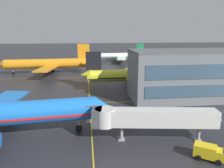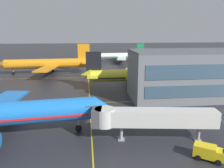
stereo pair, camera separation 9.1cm
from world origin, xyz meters
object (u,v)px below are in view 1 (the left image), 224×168
Objects in this scene: service_truck_red_van at (209,152)px; jet_bridge at (146,118)px; airliner_second_row at (138,75)px; airliner_third_row at (48,64)px; airliner_far_left_stand at (118,56)px.

service_truck_red_van is 0.21× the size of jet_bridge.
airliner_third_row reaches higher than airliner_second_row.
airliner_second_row is at bearing -91.85° from airliner_far_left_stand.
airliner_third_row is (-32.75, 27.60, 0.24)m from airliner_second_row.
airliner_far_left_stand reaches higher than jet_bridge.
airliner_second_row is at bearing -40.12° from airliner_third_row.
airliner_second_row reaches higher than service_truck_red_van.
airliner_far_left_stand is 7.66× the size of service_truck_red_van.
airliner_second_row is 42.83m from airliner_third_row.
airliner_far_left_stand is 100.60m from service_truck_red_van.
jet_bridge is (25.67, -62.83, -0.17)m from airliner_third_row.
jet_bridge is (-8.98, -93.90, 0.45)m from airliner_far_left_stand.
airliner_far_left_stand is at bearing 89.22° from service_truck_red_van.
airliner_third_row reaches higher than airliner_far_left_stand.
airliner_third_row is 1.93× the size of jet_bridge.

